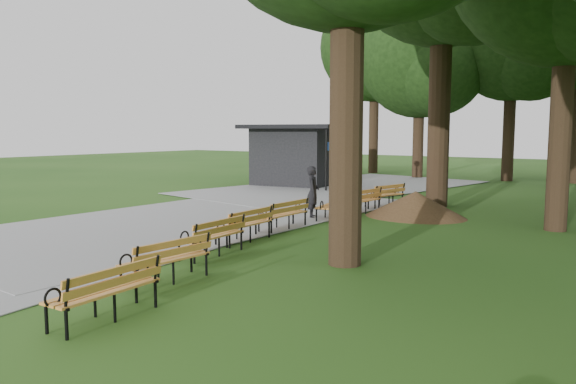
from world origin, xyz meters
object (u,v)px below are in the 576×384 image
Objects in this scene: lamp_post at (356,148)px; bench_4 at (283,214)px; person at (313,192)px; kiosk at (296,155)px; bench_1 at (165,259)px; bench_5 at (332,206)px; bench_0 at (104,291)px; bench_3 at (243,225)px; bench_6 at (360,201)px; dirt_mound at (415,204)px; bench_2 at (211,236)px; bench_7 at (384,195)px.

bench_4 is (2.74, -9.54, -1.61)m from lamp_post.
kiosk is (-6.59, 8.78, 0.72)m from person.
bench_4 is (-1.43, 5.77, 0.00)m from bench_1.
bench_5 is (7.23, -8.65, -1.13)m from kiosk.
lamp_post is 1.48× the size of bench_5.
bench_0 and bench_3 have the same top height.
bench_6 is at bearing -60.35° from lamp_post.
bench_1 reaches higher than dirt_mound.
bench_4 is (7.04, -11.09, -1.13)m from kiosk.
kiosk is 11.46m from dirt_mound.
dirt_mound is 1.48× the size of bench_1.
kiosk reaches higher than bench_4.
bench_6 is at bearing 179.18° from bench_2.
bench_3 reaches higher than dirt_mound.
bench_5 is 1.00× the size of bench_7.
bench_6 is (0.21, 6.04, 0.00)m from bench_3.
bench_1 is at bearing 164.99° from person.
bench_2 is 1.00× the size of bench_3.
kiosk is 2.63× the size of bench_1.
lamp_post is at bearing -10.47° from person.
bench_5 reaches higher than dirt_mound.
person is 4.35m from bench_3.
person is 0.60× the size of lamp_post.
bench_5 is at bearing -58.19° from kiosk.
bench_6 is 1.00× the size of bench_7.
lamp_post reaches higher than person.
person is 6.01m from bench_2.
bench_3 and bench_4 have the same top height.
bench_2 and bench_7 have the same top height.
bench_7 is (0.16, 3.59, 0.00)m from bench_5.
bench_0 is at bearing 15.59° from bench_6.
kiosk reaches higher than bench_2.
bench_0 and bench_2 have the same top height.
kiosk is at bearing -146.54° from bench_4.
bench_2 is (-1.64, 4.11, 0.00)m from bench_0.
bench_6 is at bearing -174.04° from bench_0.
dirt_mound is 10.23m from bench_1.
dirt_mound is at bearing 122.57° from bench_5.
person is 0.89× the size of bench_1.
bench_0 is 1.00× the size of bench_4.
bench_1 is (-0.79, 1.94, 0.00)m from bench_0.
bench_6 is (0.19, 1.61, 0.00)m from bench_5.
bench_7 is at bearing -42.48° from kiosk.
kiosk is at bearing -149.56° from bench_1.
person is 3.83m from bench_7.
bench_4 is at bearing 162.85° from person.
lamp_post reaches higher than bench_6.
bench_5 is at bearing 176.62° from bench_4.
person is 3.43m from dirt_mound.
dirt_mound is at bearing -43.85° from kiosk.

